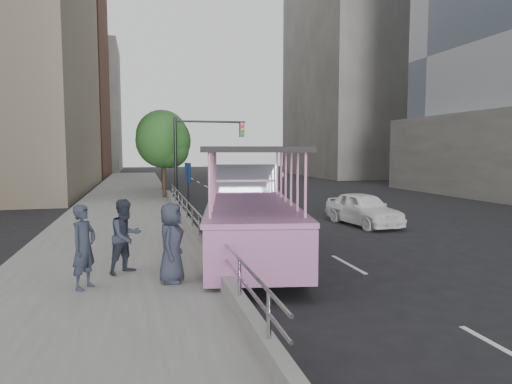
{
  "coord_description": "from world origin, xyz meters",
  "views": [
    {
      "loc": [
        -4.85,
        -14.07,
        3.34
      ],
      "look_at": [
        -0.94,
        1.38,
        1.88
      ],
      "focal_mm": 32.0,
      "sensor_mm": 36.0,
      "label": 1
    }
  ],
  "objects_px": {
    "duck_boat": "(249,213)",
    "pedestrian_mid": "(126,236)",
    "car": "(363,209)",
    "pedestrian_far": "(171,243)",
    "traffic_signal": "(196,148)",
    "pedestrian_near": "(84,247)",
    "street_tree_near": "(165,143)",
    "street_tree_far": "(164,138)",
    "parking_sign": "(188,186)"
  },
  "relations": [
    {
      "from": "pedestrian_mid",
      "to": "traffic_signal",
      "type": "xyz_separation_m",
      "value": [
        3.54,
        14.99,
        2.28
      ]
    },
    {
      "from": "parking_sign",
      "to": "street_tree_near",
      "type": "bearing_deg",
      "value": 93.02
    },
    {
      "from": "street_tree_near",
      "to": "traffic_signal",
      "type": "bearing_deg",
      "value": -65.02
    },
    {
      "from": "pedestrian_mid",
      "to": "car",
      "type": "bearing_deg",
      "value": -5.53
    },
    {
      "from": "parking_sign",
      "to": "street_tree_far",
      "type": "xyz_separation_m",
      "value": [
        -0.3,
        15.44,
        2.56
      ]
    },
    {
      "from": "duck_boat",
      "to": "pedestrian_far",
      "type": "bearing_deg",
      "value": -124.52
    },
    {
      "from": "pedestrian_far",
      "to": "street_tree_far",
      "type": "bearing_deg",
      "value": 15.97
    },
    {
      "from": "pedestrian_mid",
      "to": "pedestrian_far",
      "type": "xyz_separation_m",
      "value": [
        1.04,
        -1.08,
        0.0
      ]
    },
    {
      "from": "street_tree_near",
      "to": "street_tree_far",
      "type": "bearing_deg",
      "value": 88.09
    },
    {
      "from": "pedestrian_mid",
      "to": "pedestrian_near",
      "type": "bearing_deg",
      "value": -167.19
    },
    {
      "from": "street_tree_near",
      "to": "street_tree_far",
      "type": "relative_size",
      "value": 0.89
    },
    {
      "from": "parking_sign",
      "to": "pedestrian_far",
      "type": "bearing_deg",
      "value": -97.92
    },
    {
      "from": "duck_boat",
      "to": "pedestrian_mid",
      "type": "relative_size",
      "value": 5.75
    },
    {
      "from": "car",
      "to": "street_tree_near",
      "type": "height_order",
      "value": "street_tree_near"
    },
    {
      "from": "traffic_signal",
      "to": "duck_boat",
      "type": "bearing_deg",
      "value": -88.65
    },
    {
      "from": "pedestrian_mid",
      "to": "parking_sign",
      "type": "height_order",
      "value": "parking_sign"
    },
    {
      "from": "duck_boat",
      "to": "pedestrian_far",
      "type": "height_order",
      "value": "duck_boat"
    },
    {
      "from": "pedestrian_far",
      "to": "traffic_signal",
      "type": "xyz_separation_m",
      "value": [
        2.5,
        16.07,
        2.28
      ]
    },
    {
      "from": "pedestrian_mid",
      "to": "traffic_signal",
      "type": "relative_size",
      "value": 0.35
    },
    {
      "from": "car",
      "to": "street_tree_far",
      "type": "distance_m",
      "value": 19.58
    },
    {
      "from": "car",
      "to": "traffic_signal",
      "type": "relative_size",
      "value": 0.83
    },
    {
      "from": "duck_boat",
      "to": "street_tree_near",
      "type": "xyz_separation_m",
      "value": [
        -1.88,
        15.46,
        2.55
      ]
    },
    {
      "from": "duck_boat",
      "to": "street_tree_far",
      "type": "bearing_deg",
      "value": 94.48
    },
    {
      "from": "car",
      "to": "pedestrian_near",
      "type": "relative_size",
      "value": 2.32
    },
    {
      "from": "car",
      "to": "pedestrian_far",
      "type": "distance_m",
      "value": 11.97
    },
    {
      "from": "duck_boat",
      "to": "pedestrian_near",
      "type": "xyz_separation_m",
      "value": [
        -4.68,
        -4.08,
        -0.04
      ]
    },
    {
      "from": "pedestrian_near",
      "to": "parking_sign",
      "type": "distance_m",
      "value": 10.64
    },
    {
      "from": "duck_boat",
      "to": "traffic_signal",
      "type": "height_order",
      "value": "traffic_signal"
    },
    {
      "from": "car",
      "to": "pedestrian_near",
      "type": "xyz_separation_m",
      "value": [
        -10.85,
        -7.96,
        0.5
      ]
    },
    {
      "from": "street_tree_near",
      "to": "parking_sign",
      "type": "bearing_deg",
      "value": -86.98
    },
    {
      "from": "duck_boat",
      "to": "pedestrian_mid",
      "type": "bearing_deg",
      "value": -142.24
    },
    {
      "from": "street_tree_near",
      "to": "car",
      "type": "bearing_deg",
      "value": -55.16
    },
    {
      "from": "pedestrian_near",
      "to": "street_tree_near",
      "type": "height_order",
      "value": "street_tree_near"
    },
    {
      "from": "duck_boat",
      "to": "pedestrian_near",
      "type": "bearing_deg",
      "value": -138.89
    },
    {
      "from": "car",
      "to": "pedestrian_near",
      "type": "bearing_deg",
      "value": -151.09
    },
    {
      "from": "car",
      "to": "pedestrian_far",
      "type": "height_order",
      "value": "pedestrian_far"
    },
    {
      "from": "traffic_signal",
      "to": "street_tree_far",
      "type": "xyz_separation_m",
      "value": [
        -1.4,
        9.43,
        0.81
      ]
    },
    {
      "from": "pedestrian_near",
      "to": "street_tree_far",
      "type": "bearing_deg",
      "value": 25.64
    },
    {
      "from": "pedestrian_near",
      "to": "parking_sign",
      "type": "relative_size",
      "value": 0.67
    },
    {
      "from": "pedestrian_mid",
      "to": "duck_boat",
      "type": "bearing_deg",
      "value": -2.15
    },
    {
      "from": "pedestrian_near",
      "to": "street_tree_far",
      "type": "distance_m",
      "value": 25.9
    },
    {
      "from": "duck_boat",
      "to": "street_tree_far",
      "type": "distance_m",
      "value": 21.74
    },
    {
      "from": "street_tree_far",
      "to": "traffic_signal",
      "type": "bearing_deg",
      "value": -81.57
    },
    {
      "from": "pedestrian_near",
      "to": "pedestrian_far",
      "type": "height_order",
      "value": "pedestrian_near"
    },
    {
      "from": "pedestrian_near",
      "to": "traffic_signal",
      "type": "bearing_deg",
      "value": 17.08
    },
    {
      "from": "parking_sign",
      "to": "traffic_signal",
      "type": "distance_m",
      "value": 6.35
    },
    {
      "from": "parking_sign",
      "to": "street_tree_near",
      "type": "xyz_separation_m",
      "value": [
        -0.5,
        9.44,
        2.07
      ]
    },
    {
      "from": "parking_sign",
      "to": "pedestrian_mid",
      "type": "bearing_deg",
      "value": -105.2
    },
    {
      "from": "pedestrian_mid",
      "to": "pedestrian_far",
      "type": "distance_m",
      "value": 1.5
    },
    {
      "from": "pedestrian_near",
      "to": "traffic_signal",
      "type": "distance_m",
      "value": 16.85
    }
  ]
}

